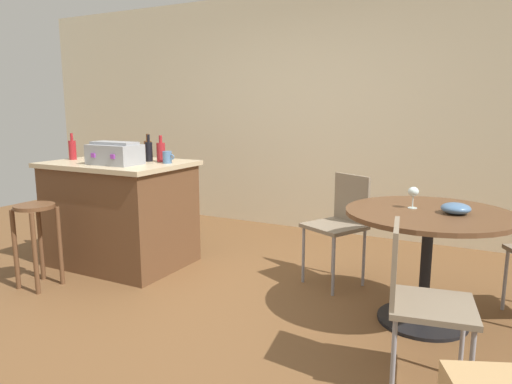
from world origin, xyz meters
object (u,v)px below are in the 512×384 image
bottle_0 (149,151)px  bottle_2 (72,149)px  folding_chair_left (418,295)px  cup_3 (113,151)px  cup_0 (133,153)px  cup_1 (98,154)px  cup_2 (114,155)px  wine_glass (413,192)px  dining_table (428,238)px  bottle_3 (148,150)px  cup_4 (167,157)px  bottle_1 (161,152)px  serving_bowl (456,208)px  toolbox (115,154)px  folding_chair_far (341,220)px  wooden_stool (36,229)px  kitchen_island (121,213)px

bottle_0 → bottle_2: 0.76m
folding_chair_left → cup_3: (-3.05, 1.09, 0.49)m
cup_0 → cup_1: (-0.25, -0.19, -0.00)m
cup_2 → wine_glass: size_ratio=0.74×
dining_table → cup_3: (-2.99, 0.29, 0.41)m
cup_0 → bottle_0: bearing=-22.0°
cup_1 → cup_2: size_ratio=1.16×
dining_table → cup_0: bearing=174.5°
dining_table → bottle_2: size_ratio=4.36×
bottle_3 → cup_0: bearing=177.5°
wine_glass → cup_4: bearing=178.6°
bottle_1 → bottle_3: bearing=158.6°
folding_chair_left → cup_0: (-2.77, 1.06, 0.49)m
cup_0 → serving_bowl: 2.88m
folding_chair_left → cup_0: 3.00m
serving_bowl → toolbox: bearing=-176.4°
cup_3 → serving_bowl: (3.14, -0.29, -0.20)m
bottle_0 → cup_3: bottle_0 is taller
folding_chair_left → cup_1: (-3.02, 0.87, 0.49)m
dining_table → cup_4: size_ratio=9.30×
folding_chair_far → cup_0: 2.05m
bottle_0 → cup_3: 0.60m
bottle_0 → bottle_1: bearing=13.7°
bottle_2 → bottle_3: bottle_2 is taller
cup_3 → wooden_stool: bearing=-80.6°
kitchen_island → folding_chair_left: bearing=-16.3°
bottle_2 → serving_bowl: size_ratio=1.35×
bottle_3 → cup_4: 0.38m
dining_table → wine_glass: wine_glass is taller
bottle_2 → cup_1: bearing=38.2°
wooden_stool → bottle_2: bearing=114.9°
dining_table → kitchen_island: bearing=-179.8°
kitchen_island → wine_glass: (2.52, 0.06, 0.39)m
bottle_0 → toolbox: bearing=-110.5°
folding_chair_far → cup_0: cup_0 is taller
cup_4 → bottle_2: bearing=-169.9°
folding_chair_far → folding_chair_left: size_ratio=1.03×
bottle_0 → cup_0: 0.33m
dining_table → bottle_1: size_ratio=4.54×
dining_table → wine_glass: 0.31m
wooden_stool → cup_4: cup_4 is taller
bottle_3 → dining_table: bearing=-5.7°
cup_2 → cup_4: cup_4 is taller
wooden_stool → cup_3: bearing=99.4°
bottle_1 → bottle_2: bottle_2 is taller
cup_1 → folding_chair_left: bearing=-16.0°
dining_table → cup_0: 2.75m
kitchen_island → wooden_stool: 0.76m
wine_glass → dining_table: bearing=-23.4°
cup_3 → wine_glass: cup_3 is taller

